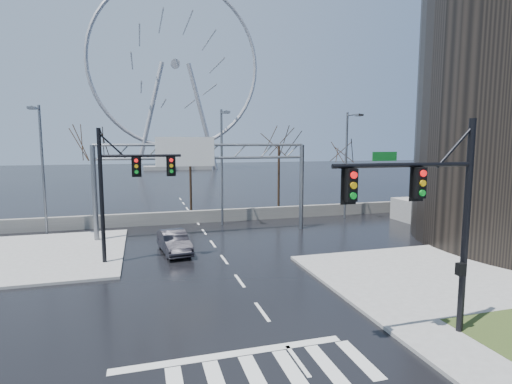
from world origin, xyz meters
name	(u,v)px	position (x,y,z in m)	size (l,w,h in m)	color
ground	(262,312)	(0.00, 0.00, 0.00)	(260.00, 260.00, 0.00)	black
sidewalk_right_ext	(427,274)	(10.00, 2.00, 0.07)	(12.00, 10.00, 0.15)	gray
sidewalk_far	(42,255)	(-11.00, 12.00, 0.07)	(10.00, 12.00, 0.15)	gray
barrier_wall	(197,217)	(0.00, 20.00, 0.55)	(52.00, 0.50, 1.10)	slate
signal_mast_near	(436,208)	(5.14, -4.04, 4.87)	(5.52, 0.41, 8.00)	black
signal_mast_far	(122,183)	(-5.87, 8.96, 4.83)	(4.72, 0.41, 8.00)	black
sign_gantry	(200,169)	(-0.38, 14.96, 5.18)	(16.36, 0.40, 7.60)	slate
streetlight_left	(41,160)	(-12.00, 18.16, 5.89)	(0.50, 2.55, 10.00)	slate
streetlight_mid	(222,158)	(2.00, 18.16, 5.89)	(0.50, 2.55, 10.00)	slate
streetlight_right	(348,157)	(14.00, 18.16, 5.89)	(0.50, 2.55, 10.00)	slate
tree_left	(92,156)	(-9.00, 23.50, 5.98)	(3.75, 3.75, 7.50)	black
tree_center	(190,163)	(0.00, 24.50, 5.17)	(3.25, 3.25, 6.50)	black
tree_right	(279,152)	(9.00, 23.50, 6.22)	(3.90, 3.90, 7.80)	black
tree_far_right	(346,159)	(17.00, 24.00, 5.41)	(3.40, 3.40, 6.80)	black
ferris_wheel	(175,71)	(5.00, 95.00, 26.13)	(45.00, 6.00, 50.91)	gray
car	(174,242)	(-2.83, 10.41, 0.73)	(1.55, 4.45, 1.47)	black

